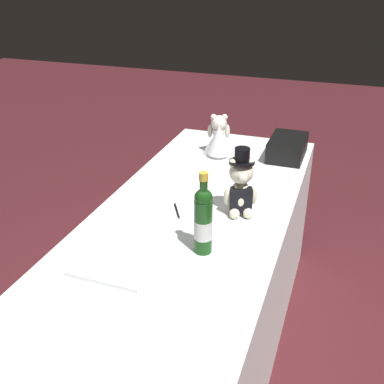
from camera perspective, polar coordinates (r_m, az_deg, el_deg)
The scene contains 8 objects.
ground_plane at distance 2.48m, azimuth 0.00°, elevation -18.74°, with size 12.00×12.00×0.00m, color #47191E.
reception_table at distance 2.22m, azimuth 0.00°, elevation -11.53°, with size 2.05×0.81×0.79m, color white.
teddy_bear_groom at distance 1.96m, azimuth 5.95°, elevation 0.65°, with size 0.14×0.13×0.29m.
teddy_bear_bride at distance 2.57m, azimuth 3.25°, elevation 6.52°, with size 0.22×0.18×0.23m.
champagne_bottle at distance 1.68m, azimuth 1.37°, elevation -3.39°, with size 0.07×0.07×0.32m.
signing_pen at distance 2.00m, azimuth -1.83°, elevation -2.36°, with size 0.12×0.07×0.01m.
gift_case_black at distance 2.60m, azimuth 11.51°, elevation 5.33°, with size 0.30×0.19×0.11m.
guestbook at distance 1.68m, azimuth -9.51°, elevation -9.00°, with size 0.19×0.27×0.02m, color white.
Camera 1 is at (1.65, 0.57, 1.77)m, focal length 43.90 mm.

